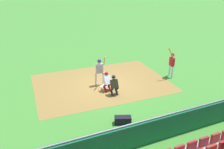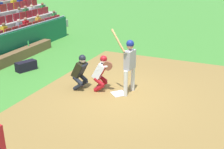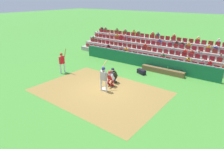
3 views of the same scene
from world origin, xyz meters
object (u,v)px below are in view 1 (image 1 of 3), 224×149
on_deck_batter (172,62)px  water_bottle_on_bench (96,139)px  batter_at_plate (100,69)px  equipment_duffel_bag (123,120)px  dugout_bench (105,142)px  catcher_crouching (107,80)px  home_plate_umpire (114,84)px  home_plate_marker (104,86)px

on_deck_batter → water_bottle_on_bench: bearing=-146.1°
batter_at_plate → equipment_duffel_bag: size_ratio=2.63×
dugout_bench → water_bottle_on_bench: (-0.42, -0.06, 0.34)m
batter_at_plate → water_bottle_on_bench: size_ratio=9.32×
water_bottle_on_bench → on_deck_batter: on_deck_batter is taller
on_deck_batter → catcher_crouching: bearing=-178.4°
on_deck_batter → equipment_duffel_bag: bearing=-146.3°
home_plate_umpire → on_deck_batter: bearing=9.8°
catcher_crouching → dugout_bench: bearing=-113.4°
catcher_crouching → on_deck_batter: bearing=1.6°
dugout_bench → equipment_duffel_bag: bearing=40.0°
home_plate_marker → home_plate_umpire: 1.51m
batter_at_plate → on_deck_batter: 5.20m
dugout_bench → water_bottle_on_bench: 0.54m
dugout_bench → on_deck_batter: bearing=35.1°
home_plate_umpire → catcher_crouching: bearing=104.3°
home_plate_marker → water_bottle_on_bench: bearing=-115.0°
batter_at_plate → on_deck_batter: (5.14, -0.79, -0.01)m
water_bottle_on_bench → home_plate_umpire: bearing=57.4°
dugout_bench → equipment_duffel_bag: size_ratio=4.61×
home_plate_umpire → on_deck_batter: size_ratio=0.56×
catcher_crouching → home_plate_umpire: 0.72m
dugout_bench → water_bottle_on_bench: size_ratio=16.36×
home_plate_marker → batter_at_plate: bearing=125.0°
equipment_duffel_bag → batter_at_plate: bearing=105.1°
water_bottle_on_bench → equipment_duffel_bag: size_ratio=0.28×
equipment_duffel_bag → catcher_crouching: bearing=101.4°
home_plate_marker → home_plate_umpire: (0.11, -1.35, 0.68)m
catcher_crouching → on_deck_batter: 5.03m
catcher_crouching → home_plate_umpire: (0.18, -0.70, -0.02)m
home_plate_umpire → dugout_bench: bearing=-118.7°
batter_at_plate → home_plate_umpire: batter_at_plate is taller
home_plate_umpire → on_deck_batter: (4.83, 0.83, 0.44)m
equipment_duffel_bag → on_deck_batter: (5.69, 3.80, 0.94)m
catcher_crouching → dugout_bench: (-2.11, -4.86, -0.49)m
water_bottle_on_bench → equipment_duffel_bag: 2.26m
home_plate_marker → on_deck_batter: size_ratio=0.19×
water_bottle_on_bench → on_deck_batter: size_ratio=0.10×
home_plate_umpire → on_deck_batter: on_deck_batter is taller
batter_at_plate → catcher_crouching: (0.13, -0.93, -0.43)m
water_bottle_on_bench → on_deck_batter: bearing=33.9°
dugout_bench → on_deck_batter: on_deck_batter is taller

